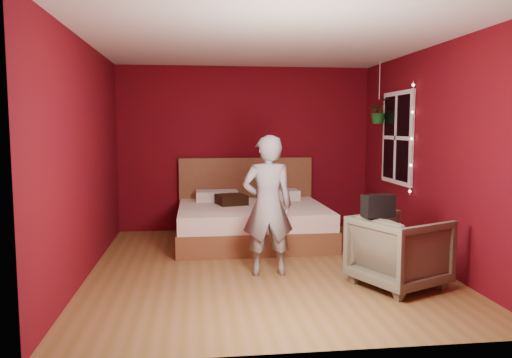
% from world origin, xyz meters
% --- Properties ---
extents(floor, '(4.50, 4.50, 0.00)m').
position_xyz_m(floor, '(0.00, 0.00, 0.00)').
color(floor, olive).
rests_on(floor, ground).
extents(room_walls, '(4.04, 4.54, 2.62)m').
position_xyz_m(room_walls, '(0.00, 0.00, 1.68)').
color(room_walls, '#5B090E').
rests_on(room_walls, ground).
extents(window, '(0.05, 0.97, 1.27)m').
position_xyz_m(window, '(1.97, 0.90, 1.50)').
color(window, white).
rests_on(window, room_walls).
extents(fairy_lights, '(0.04, 0.04, 1.45)m').
position_xyz_m(fairy_lights, '(1.94, 0.38, 1.50)').
color(fairy_lights, silver).
rests_on(fairy_lights, room_walls).
extents(bed, '(2.11, 1.79, 1.16)m').
position_xyz_m(bed, '(0.00, 1.40, 0.30)').
color(bed, brown).
rests_on(bed, ground).
extents(person, '(0.57, 0.38, 1.56)m').
position_xyz_m(person, '(-0.01, -0.29, 0.78)').
color(person, gray).
rests_on(person, ground).
extents(armchair, '(1.08, 1.06, 0.75)m').
position_xyz_m(armchair, '(1.28, -0.88, 0.37)').
color(armchair, '#61624D').
rests_on(armchair, ground).
extents(handbag, '(0.34, 0.21, 0.22)m').
position_xyz_m(handbag, '(1.03, -0.91, 0.86)').
color(handbag, black).
rests_on(handbag, armchair).
extents(throw_pillow, '(0.48, 0.48, 0.14)m').
position_xyz_m(throw_pillow, '(-0.28, 1.48, 0.60)').
color(throw_pillow, black).
rests_on(throw_pillow, bed).
extents(hanging_plant, '(0.36, 0.32, 0.91)m').
position_xyz_m(hanging_plant, '(1.88, 1.39, 1.87)').
color(hanging_plant, silver).
rests_on(hanging_plant, room_walls).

